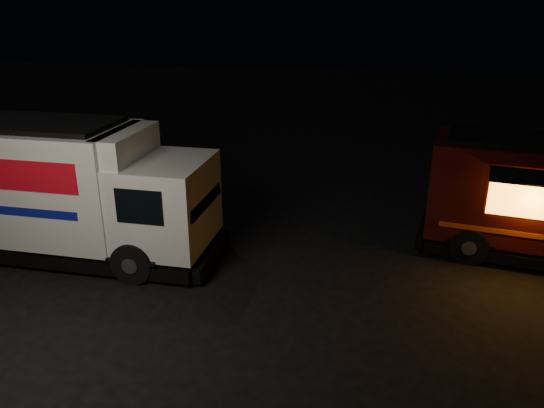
{
  "coord_description": "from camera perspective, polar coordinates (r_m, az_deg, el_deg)",
  "views": [
    {
      "loc": [
        2.76,
        -9.8,
        5.99
      ],
      "look_at": [
        0.57,
        2.0,
        1.35
      ],
      "focal_mm": 35.0,
      "sensor_mm": 36.0,
      "label": 1
    }
  ],
  "objects": [
    {
      "name": "white_truck",
      "position": [
        13.77,
        -20.99,
        1.42
      ],
      "size": [
        7.43,
        2.72,
        3.34
      ],
      "primitive_type": null,
      "rotation": [
        0.0,
        0.0,
        -0.03
      ],
      "color": "silver",
      "rests_on": "ground"
    },
    {
      "name": "ground",
      "position": [
        11.81,
        -4.54,
        -9.4
      ],
      "size": [
        80.0,
        80.0,
        0.0
      ],
      "primitive_type": "plane",
      "color": "black",
      "rests_on": "ground"
    }
  ]
}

